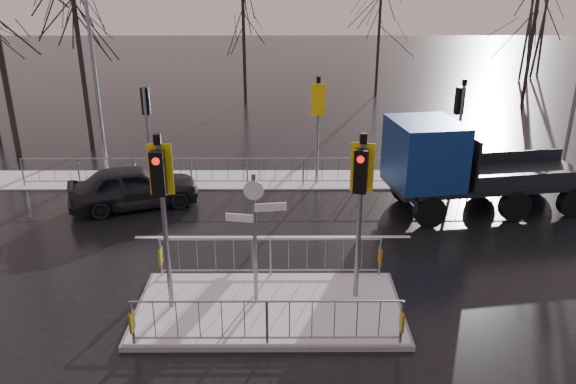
{
  "coord_description": "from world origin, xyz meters",
  "views": [
    {
      "loc": [
        0.38,
        -10.87,
        7.16
      ],
      "look_at": [
        0.44,
        2.8,
        1.8
      ],
      "focal_mm": 35.0,
      "sensor_mm": 36.0,
      "label": 1
    }
  ],
  "objects_px": {
    "car_far_lane": "(134,187)",
    "street_lamp_left": "(94,53)",
    "flatbed_truck": "(451,164)",
    "traffic_island": "(269,296)"
  },
  "relations": [
    {
      "from": "traffic_island",
      "to": "car_far_lane",
      "type": "height_order",
      "value": "traffic_island"
    },
    {
      "from": "car_far_lane",
      "to": "street_lamp_left",
      "type": "xyz_separation_m",
      "value": [
        -1.88,
        3.38,
        3.79
      ]
    },
    {
      "from": "car_far_lane",
      "to": "street_lamp_left",
      "type": "distance_m",
      "value": 5.42
    },
    {
      "from": "traffic_island",
      "to": "flatbed_truck",
      "type": "height_order",
      "value": "traffic_island"
    },
    {
      "from": "car_far_lane",
      "to": "street_lamp_left",
      "type": "height_order",
      "value": "street_lamp_left"
    },
    {
      "from": "street_lamp_left",
      "to": "car_far_lane",
      "type": "bearing_deg",
      "value": -60.87
    },
    {
      "from": "flatbed_truck",
      "to": "street_lamp_left",
      "type": "relative_size",
      "value": 0.82
    },
    {
      "from": "traffic_island",
      "to": "street_lamp_left",
      "type": "distance_m",
      "value": 12.17
    },
    {
      "from": "traffic_island",
      "to": "car_far_lane",
      "type": "bearing_deg",
      "value": 126.59
    },
    {
      "from": "car_far_lane",
      "to": "flatbed_truck",
      "type": "bearing_deg",
      "value": -111.96
    }
  ]
}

